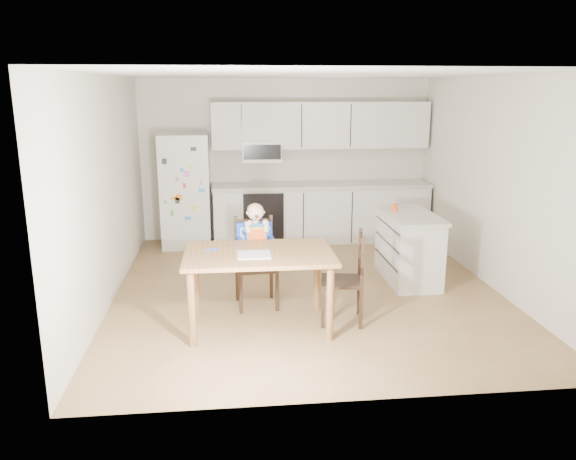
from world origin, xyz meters
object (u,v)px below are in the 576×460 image
Objects in this scene: dining_table at (259,262)px; chair_side at (351,272)px; kitchen_island at (408,247)px; chair_booster at (255,244)px; red_cup at (395,207)px; refrigerator at (186,191)px.

chair_side is (0.94, 0.03, -0.14)m from dining_table.
kitchen_island is 1.00× the size of chair_booster.
red_cup is 0.08× the size of chair_booster.
kitchen_island is at bearing 32.51° from dining_table.
kitchen_island is (2.86, -1.93, -0.42)m from refrigerator.
chair_booster is at bearing -156.37° from red_cup.
chair_booster is 1.13m from chair_side.
refrigerator is at bearing 145.91° from kitchen_island.
refrigerator is 3.24m from red_cup.
chair_booster reaches higher than red_cup.
chair_side is at bearing 2.07° from dining_table.
dining_table is at bearing -141.88° from red_cup.
dining_table is (-1.79, -1.40, -0.22)m from red_cup.
kitchen_island is at bearing 12.44° from chair_booster.
red_cup reaches higher than dining_table.
chair_side is at bearing -121.63° from red_cup.
chair_side is (0.95, -0.58, -0.16)m from chair_booster.
red_cup is (2.71, -1.76, 0.05)m from refrigerator.
dining_table is at bearing -78.25° from chair_side.
refrigerator reaches higher than chair_booster.
chair_booster is at bearing -162.44° from kitchen_island.
chair_booster is (-1.93, -0.61, 0.27)m from kitchen_island.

